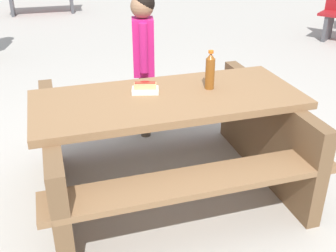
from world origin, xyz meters
name	(u,v)px	position (x,y,z in m)	size (l,w,h in m)	color
ground_plane	(168,188)	(0.00, 0.00, 0.00)	(30.00, 30.00, 0.00)	#B7B2A8
picnic_table	(168,136)	(0.00, 0.00, 0.44)	(2.12, 1.85, 0.75)	olive
soda_bottle	(210,71)	(-0.32, 0.04, 0.88)	(0.06, 0.06, 0.27)	brown
hotdog_tray	(145,88)	(0.09, -0.14, 0.78)	(0.21, 0.19, 0.08)	white
child_in_coat	(143,48)	(-0.32, -0.87, 0.82)	(0.25, 0.29, 1.28)	brown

